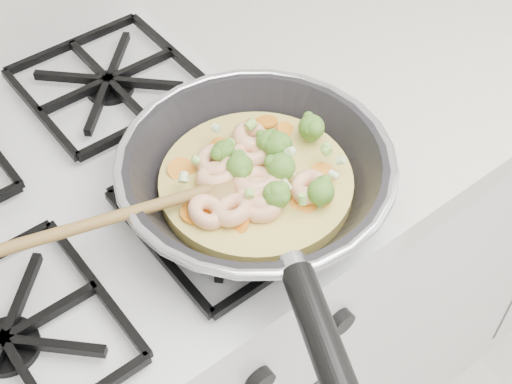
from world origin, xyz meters
TOP-DOWN VIEW (x-y plane):
  - stove at (0.00, 1.70)m, footprint 0.60×0.60m
  - counter_right at (0.80, 1.70)m, footprint 1.00×0.60m
  - skillet at (0.18, 1.54)m, footprint 0.48×0.48m

SIDE VIEW (x-z plane):
  - counter_right at x=0.80m, z-range 0.00..0.90m
  - stove at x=0.00m, z-range 0.00..0.92m
  - skillet at x=0.18m, z-range 0.91..1.01m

